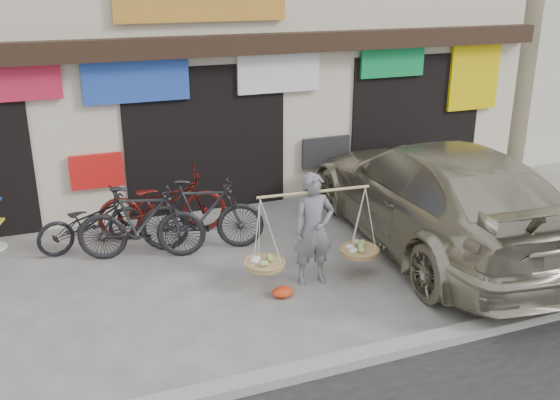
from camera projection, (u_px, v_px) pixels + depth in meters
name	position (u px, v px, depth m)	size (l,w,h in m)	color
ground	(274.00, 290.00, 8.85)	(70.00, 70.00, 0.00)	gray
kerb	(337.00, 363.00, 7.08)	(70.00, 0.25, 0.12)	gray
shophouse_block	(167.00, 13.00, 13.29)	(14.00, 6.32, 7.00)	beige
street_vendor	(313.00, 233.00, 8.83)	(2.01, 0.66, 1.64)	slate
bike_0	(91.00, 222.00, 10.07)	(0.61, 1.74, 0.91)	black
bike_1	(141.00, 223.00, 9.64)	(0.56, 1.98, 1.19)	black
bike_2	(162.00, 203.00, 10.57)	(0.75, 2.16, 1.13)	#4F110D
bike_3	(202.00, 215.00, 9.98)	(0.56, 1.98, 1.19)	black
suv	(435.00, 195.00, 10.07)	(2.86, 6.12, 1.73)	#A19B82
red_bag	(283.00, 292.00, 8.64)	(0.31, 0.25, 0.14)	red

